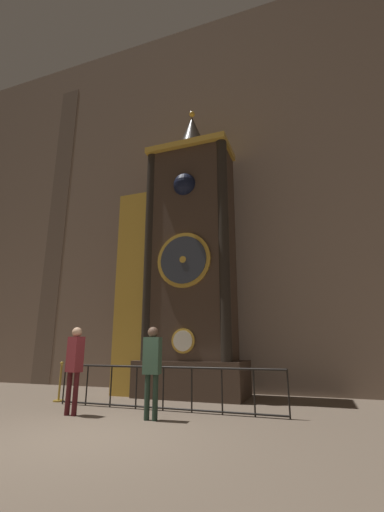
% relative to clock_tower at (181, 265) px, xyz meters
% --- Properties ---
extents(ground_plane, '(28.00, 28.00, 0.00)m').
position_rel_clock_tower_xyz_m(ground_plane, '(0.28, -4.77, -3.92)').
color(ground_plane, brown).
extents(cathedral_back_wall, '(24.00, 0.32, 14.81)m').
position_rel_clock_tower_xyz_m(cathedral_back_wall, '(0.19, 1.43, 3.48)').
color(cathedral_back_wall, '#7A6656').
rests_on(cathedral_back_wall, ground_plane).
extents(clock_tower, '(3.97, 1.81, 9.53)m').
position_rel_clock_tower_xyz_m(clock_tower, '(0.00, 0.00, 0.00)').
color(clock_tower, '#423328').
rests_on(clock_tower, ground_plane).
extents(railing_fence, '(5.61, 0.05, 0.97)m').
position_rel_clock_tower_xyz_m(railing_fence, '(0.47, -2.21, -3.38)').
color(railing_fence, black).
rests_on(railing_fence, ground_plane).
extents(visitor_near, '(0.39, 0.31, 1.83)m').
position_rel_clock_tower_xyz_m(visitor_near, '(-1.14, -3.36, -2.81)').
color(visitor_near, '#461518').
rests_on(visitor_near, ground_plane).
extents(visitor_far, '(0.35, 0.24, 1.81)m').
position_rel_clock_tower_xyz_m(visitor_far, '(0.68, -3.23, -2.82)').
color(visitor_far, '#213427').
rests_on(visitor_far, ground_plane).
extents(stanchion_post, '(0.28, 0.28, 1.01)m').
position_rel_clock_tower_xyz_m(stanchion_post, '(-2.70, -1.91, -3.59)').
color(stanchion_post, '#B28E33').
rests_on(stanchion_post, ground_plane).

